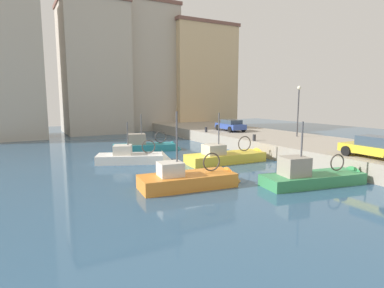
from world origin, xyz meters
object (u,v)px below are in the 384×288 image
object	(u,v)px
fishing_boat_green	(317,182)
mooring_bollard_north	(206,130)
mooring_bollard_mid	(254,138)
fishing_boat_yellow	(230,161)
quay_streetlamp	(298,103)
fishing_boat_teal	(148,149)
parked_car_yellow	(377,147)
fishing_boat_orange	(194,185)
parked_car_blue	(231,125)
fishing_boat_white	(136,161)

from	to	relation	value
fishing_boat_green	mooring_bollard_north	xyz separation A→B (m)	(3.17, 17.38, 1.33)
mooring_bollard_mid	mooring_bollard_north	size ratio (longest dim) A/B	1.00
fishing_boat_green	mooring_bollard_north	bearing A→B (deg)	79.67
fishing_boat_yellow	quay_streetlamp	bearing A→B (deg)	12.54
fishing_boat_teal	fishing_boat_yellow	size ratio (longest dim) A/B	0.94
parked_car_yellow	quay_streetlamp	bearing A→B (deg)	67.11
fishing_boat_orange	mooring_bollard_north	world-z (taller)	fishing_boat_orange
parked_car_blue	parked_car_yellow	distance (m)	17.82
fishing_boat_teal	fishing_boat_green	distance (m)	16.33
fishing_boat_orange	fishing_boat_yellow	bearing A→B (deg)	38.88
fishing_boat_green	quay_streetlamp	xyz separation A→B (m)	(8.82, 9.79, 4.31)
fishing_boat_white	mooring_bollard_mid	distance (m)	10.43
parked_car_yellow	mooring_bollard_north	distance (m)	18.08
quay_streetlamp	fishing_boat_green	bearing A→B (deg)	-132.00
mooring_bollard_mid	quay_streetlamp	bearing A→B (deg)	4.22
fishing_boat_teal	quay_streetlamp	size ratio (longest dim) A/B	1.38
fishing_boat_teal	fishing_boat_green	size ratio (longest dim) A/B	0.95
fishing_boat_teal	mooring_bollard_north	size ratio (longest dim) A/B	12.09
parked_car_yellow	mooring_bollard_mid	world-z (taller)	parked_car_yellow
fishing_boat_white	fishing_boat_yellow	bearing A→B (deg)	-27.30
parked_car_yellow	mooring_bollard_mid	bearing A→B (deg)	97.02
quay_streetlamp	fishing_boat_orange	bearing A→B (deg)	-155.98
fishing_boat_white	mooring_bollard_north	world-z (taller)	fishing_boat_white
fishing_boat_yellow	parked_car_blue	bearing A→B (deg)	53.94
mooring_bollard_mid	quay_streetlamp	world-z (taller)	quay_streetlamp
fishing_boat_green	fishing_boat_white	world-z (taller)	fishing_boat_green
fishing_boat_orange	fishing_boat_teal	bearing A→B (deg)	79.97
fishing_boat_white	mooring_bollard_north	bearing A→B (deg)	31.99
fishing_boat_orange	parked_car_blue	xyz separation A→B (m)	(12.68, 14.09, 1.78)
fishing_boat_orange	mooring_bollard_mid	size ratio (longest dim) A/B	11.36
fishing_boat_green	parked_car_blue	distance (m)	18.24
fishing_boat_yellow	parked_car_blue	world-z (taller)	fishing_boat_yellow
mooring_bollard_mid	fishing_boat_orange	bearing A→B (deg)	-146.44
parked_car_yellow	quay_streetlamp	xyz separation A→B (m)	(4.41, 10.45, 2.55)
fishing_boat_orange	mooring_bollard_mid	bearing A→B (deg)	33.56
fishing_boat_teal	fishing_boat_orange	world-z (taller)	fishing_boat_orange
fishing_boat_green	quay_streetlamp	world-z (taller)	quay_streetlamp
fishing_boat_white	mooring_bollard_mid	bearing A→B (deg)	-9.03
mooring_bollard_north	fishing_boat_orange	bearing A→B (deg)	-123.82
mooring_bollard_mid	mooring_bollard_north	bearing A→B (deg)	90.00
fishing_boat_orange	quay_streetlamp	bearing A→B (deg)	24.02
mooring_bollard_mid	quay_streetlamp	size ratio (longest dim) A/B	0.11
parked_car_blue	mooring_bollard_north	world-z (taller)	parked_car_blue
parked_car_blue	mooring_bollard_north	xyz separation A→B (m)	(-3.03, 0.31, -0.40)
parked_car_blue	parked_car_yellow	world-z (taller)	parked_car_yellow
fishing_boat_yellow	quay_streetlamp	world-z (taller)	quay_streetlamp
fishing_boat_teal	mooring_bollard_mid	distance (m)	9.86
mooring_bollard_north	quay_streetlamp	size ratio (longest dim) A/B	0.11
fishing_boat_white	parked_car_blue	bearing A→B (deg)	24.63
mooring_bollard_mid	parked_car_yellow	bearing A→B (deg)	-82.98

